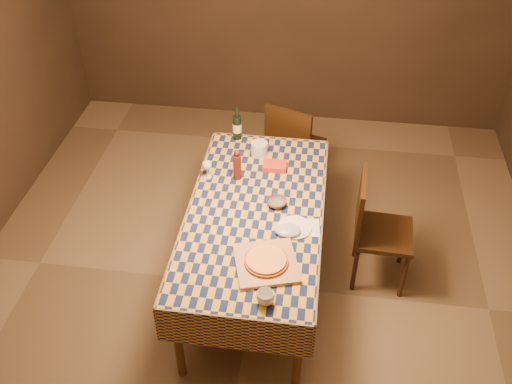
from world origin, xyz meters
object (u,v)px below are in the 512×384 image
pizza (266,260)px  bowl (276,203)px  dining_table (255,219)px  wine_bottle (237,127)px  white_plate (295,228)px  cutting_board (266,263)px  chair_far (292,144)px  chair_right (374,225)px

pizza → bowl: (0.00, 0.57, -0.01)m
dining_table → pizza: bearing=-74.3°
wine_bottle → white_plate: 1.14m
pizza → wine_bottle: 1.41m
cutting_board → white_plate: bearing=67.1°
pizza → chair_far: bearing=89.0°
cutting_board → white_plate: cutting_board is taller
cutting_board → wine_bottle: size_ratio=1.32×
cutting_board → chair_right: chair_right is taller
dining_table → pizza: 0.52m
pizza → white_plate: pizza is taller
cutting_board → wine_bottle: wine_bottle is taller
bowl → chair_far: (0.03, 1.11, -0.27)m
wine_bottle → white_plate: (0.55, -1.00, -0.10)m
bowl → chair_right: chair_right is taller
bowl → wine_bottle: (-0.40, 0.78, 0.08)m
pizza → cutting_board: bearing=-90.0°
chair_far → wine_bottle: bearing=-142.6°
cutting_board → pizza: bearing=90.0°
white_plate → chair_right: size_ratio=0.25×
chair_far → cutting_board: bearing=-91.0°
wine_bottle → chair_right: 1.32m
wine_bottle → chair_far: 0.65m
bowl → chair_far: chair_far is taller
dining_table → chair_far: 1.22m
wine_bottle → chair_far: (0.43, 0.33, -0.35)m
pizza → chair_right: chair_right is taller
pizza → white_plate: 0.38m
wine_bottle → white_plate: wine_bottle is taller
dining_table → chair_right: 0.90m
cutting_board → chair_far: (0.03, 1.68, -0.26)m
cutting_board → white_plate: 0.38m
white_plate → chair_far: 1.36m
chair_right → wine_bottle: bearing=150.7°
wine_bottle → chair_right: (1.11, -0.62, -0.35)m
chair_far → bowl: bearing=-91.4°
dining_table → cutting_board: 0.51m
white_plate → chair_right: chair_right is taller
dining_table → chair_right: chair_right is taller
bowl → chair_right: (0.71, 0.16, -0.27)m
pizza → chair_far: 1.70m
dining_table → wine_bottle: wine_bottle is taller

